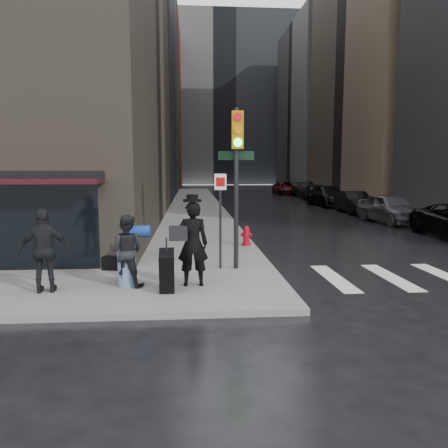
{
  "coord_description": "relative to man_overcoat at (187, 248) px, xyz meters",
  "views": [
    {
      "loc": [
        -0.41,
        -10.43,
        2.98
      ],
      "look_at": [
        0.6,
        2.8,
        1.3
      ],
      "focal_mm": 35.0,
      "sensor_mm": 36.0,
      "label": 1
    }
  ],
  "objects": [
    {
      "name": "ground",
      "position": [
        0.5,
        0.1,
        -1.1
      ],
      "size": [
        140.0,
        140.0,
        0.0
      ],
      "primitive_type": "plane",
      "color": "black",
      "rests_on": "ground"
    },
    {
      "name": "sidewalk_left",
      "position": [
        0.5,
        27.1,
        -1.03
      ],
      "size": [
        4.0,
        50.0,
        0.15
      ],
      "primitive_type": "cube",
      "color": "slate",
      "rests_on": "ground"
    },
    {
      "name": "sidewalk_right",
      "position": [
        14.0,
        27.1,
        -1.03
      ],
      "size": [
        3.0,
        50.0,
        0.15
      ],
      "primitive_type": "cube",
      "color": "slate",
      "rests_on": "ground"
    },
    {
      "name": "bldg_left_mid",
      "position": [
        -12.5,
        38.1,
        15.9
      ],
      "size": [
        22.0,
        24.0,
        34.0
      ],
      "primitive_type": "cube",
      "color": "slate",
      "rests_on": "ground"
    },
    {
      "name": "bldg_left_far",
      "position": [
        -12.5,
        62.1,
        11.9
      ],
      "size": [
        22.0,
        20.0,
        26.0
      ],
      "primitive_type": "cube",
      "color": "brown",
      "rests_on": "ground"
    },
    {
      "name": "bldg_right_mid",
      "position": [
        26.5,
        35.1,
        17.9
      ],
      "size": [
        22.0,
        22.0,
        38.0
      ],
      "primitive_type": "cube",
      "color": "#93785A",
      "rests_on": "ground"
    },
    {
      "name": "bldg_right_far",
      "position": [
        26.5,
        58.1,
        11.4
      ],
      "size": [
        22.0,
        20.0,
        25.0
      ],
      "primitive_type": "cube",
      "color": "slate",
      "rests_on": "ground"
    },
    {
      "name": "bldg_distant",
      "position": [
        6.5,
        78.1,
        14.9
      ],
      "size": [
        40.0,
        12.0,
        32.0
      ],
      "primitive_type": "cube",
      "color": "slate",
      "rests_on": "ground"
    },
    {
      "name": "man_overcoat",
      "position": [
        0.0,
        0.0,
        0.0
      ],
      "size": [
        1.17,
        1.17,
        2.26
      ],
      "rotation": [
        0.0,
        0.0,
        3.18
      ],
      "color": "black",
      "rests_on": "ground"
    },
    {
      "name": "man_jeans",
      "position": [
        -1.47,
        0.16,
        -0.08
      ],
      "size": [
        1.22,
        0.85,
        1.74
      ],
      "rotation": [
        0.0,
        0.0,
        2.94
      ],
      "color": "black",
      "rests_on": "ground"
    },
    {
      "name": "man_greycoat",
      "position": [
        -3.25,
        -0.23,
        0.02
      ],
      "size": [
        1.2,
        0.64,
        1.95
      ],
      "rotation": [
        0.0,
        0.0,
        3.29
      ],
      "color": "black",
      "rests_on": "ground"
    },
    {
      "name": "traffic_light",
      "position": [
        1.33,
        1.78,
        1.94
      ],
      "size": [
        1.12,
        0.48,
        4.49
      ],
      "rotation": [
        0.0,
        0.0,
        0.0
      ],
      "color": "black",
      "rests_on": "ground"
    },
    {
      "name": "fire_hydrant",
      "position": [
        2.14,
        5.58,
        -0.63
      ],
      "size": [
        0.42,
        0.32,
        0.73
      ],
      "rotation": [
        0.0,
        0.0,
        -0.36
      ],
      "color": "#AA0A17",
      "rests_on": "ground"
    },
    {
      "name": "parked_car_1",
      "position": [
        11.04,
        12.87,
        -0.28
      ],
      "size": [
        2.42,
        5.0,
        1.64
      ],
      "primitive_type": "imported",
      "rotation": [
        0.0,
        0.0,
        0.1
      ],
      "color": "#48494D",
      "rests_on": "ground"
    },
    {
      "name": "parked_car_2",
      "position": [
        11.13,
        18.41,
        -0.37
      ],
      "size": [
        1.65,
        4.5,
        1.47
      ],
      "primitive_type": "imported",
      "rotation": [
        0.0,
        0.0,
        -0.02
      ],
      "color": "black",
      "rests_on": "ground"
    },
    {
      "name": "parked_car_3",
      "position": [
        11.13,
        23.95,
        -0.31
      ],
      "size": [
        2.69,
        5.65,
        1.59
      ],
      "primitive_type": "imported",
      "rotation": [
        0.0,
        0.0,
        0.09
      ],
      "color": "black",
      "rests_on": "ground"
    },
    {
      "name": "parked_car_4",
      "position": [
        11.72,
        29.49,
        -0.29
      ],
      "size": [
        2.31,
        4.94,
        1.64
      ],
      "primitive_type": "imported",
      "rotation": [
        0.0,
        0.0,
        -0.08
      ],
      "color": "black",
      "rests_on": "ground"
    },
    {
      "name": "parked_car_5",
      "position": [
        12.06,
        35.04,
        -0.3
      ],
      "size": [
        1.74,
        4.88,
        1.6
      ],
      "primitive_type": "imported",
      "rotation": [
        0.0,
        0.0,
        0.01
      ],
      "color": "black",
      "rests_on": "ground"
    },
    {
      "name": "parked_car_6",
      "position": [
        11.32,
        40.58,
        -0.35
      ],
      "size": [
        2.52,
        5.41,
        1.5
      ],
      "primitive_type": "imported",
      "rotation": [
        0.0,
        0.0,
        -0.01
      ],
      "color": "#410D0F",
      "rests_on": "ground"
    }
  ]
}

